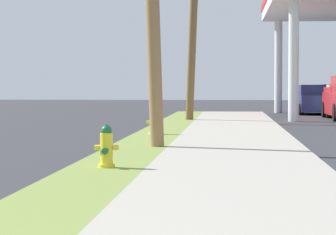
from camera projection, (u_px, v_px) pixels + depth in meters
fire_hydrant_second at (106, 149)px, 13.63m from camera, size 0.42×0.38×0.74m
fire_hydrant_third at (154, 123)px, 22.95m from camera, size 0.42×0.37×0.74m
utility_pole_background at (194, 6)px, 32.17m from camera, size 0.99×1.51×9.18m
car_navy_by_far_pump at (313, 101)px, 42.06m from camera, size 2.14×4.59×1.57m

